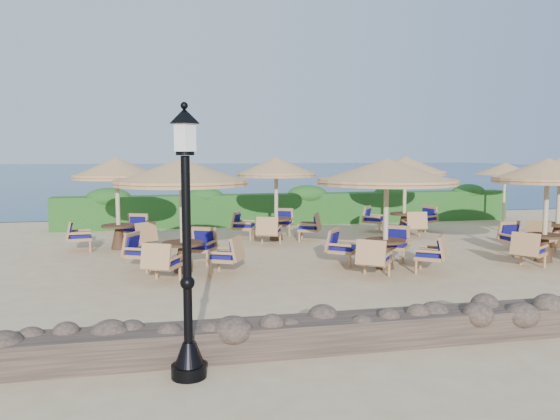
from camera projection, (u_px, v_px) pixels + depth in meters
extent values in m
plane|color=tan|center=(360.00, 258.00, 14.42)|extent=(120.00, 120.00, 0.00)
plane|color=#0C2B4E|center=(196.00, 171.00, 82.46)|extent=(160.00, 160.00, 0.00)
cube|color=#1B4B18|center=(295.00, 209.00, 21.36)|extent=(18.00, 0.90, 1.20)
cube|color=brown|center=(503.00, 320.00, 8.37)|extent=(15.00, 0.65, 0.44)
cylinder|color=black|center=(189.00, 371.00, 6.79)|extent=(0.44, 0.44, 0.16)
cone|color=black|center=(189.00, 354.00, 6.77)|extent=(0.36, 0.36, 0.30)
cylinder|color=black|center=(187.00, 255.00, 6.64)|extent=(0.11, 0.11, 2.40)
cylinder|color=silver|center=(185.00, 136.00, 6.49)|extent=(0.30, 0.30, 0.36)
cone|color=black|center=(184.00, 116.00, 6.46)|extent=(0.40, 0.40, 0.18)
cylinder|color=beige|center=(504.00, 197.00, 21.00)|extent=(0.10, 0.10, 2.20)
cone|color=#A47343|center=(505.00, 169.00, 20.89)|extent=(2.30, 2.30, 0.45)
cylinder|color=beige|center=(182.00, 221.00, 12.66)|extent=(0.12, 0.12, 2.40)
cone|color=#A47343|center=(181.00, 170.00, 12.53)|extent=(3.12, 3.12, 0.55)
cylinder|color=#A47343|center=(182.00, 183.00, 12.56)|extent=(3.06, 3.06, 0.14)
cylinder|color=#4A2D1A|center=(183.00, 243.00, 12.71)|extent=(0.96, 0.96, 0.06)
cone|color=#4A2D1A|center=(183.00, 258.00, 12.75)|extent=(0.44, 0.44, 0.64)
cylinder|color=beige|center=(386.00, 219.00, 13.03)|extent=(0.12, 0.12, 2.40)
cone|color=#A47343|center=(387.00, 170.00, 12.91)|extent=(3.34, 3.34, 0.55)
cylinder|color=#A47343|center=(387.00, 182.00, 12.94)|extent=(3.28, 3.28, 0.14)
cylinder|color=#4A2D1A|center=(385.00, 241.00, 13.09)|extent=(0.96, 0.96, 0.06)
cone|color=#4A2D1A|center=(385.00, 255.00, 13.12)|extent=(0.44, 0.44, 0.64)
cylinder|color=beige|center=(546.00, 215.00, 13.86)|extent=(0.12, 0.12, 2.40)
cone|color=#A47343|center=(548.00, 169.00, 13.74)|extent=(2.72, 2.72, 0.55)
cylinder|color=#A47343|center=(547.00, 180.00, 13.77)|extent=(2.67, 2.67, 0.14)
cylinder|color=#4A2D1A|center=(545.00, 236.00, 13.91)|extent=(0.96, 0.96, 0.06)
cone|color=#4A2D1A|center=(544.00, 249.00, 13.95)|extent=(0.44, 0.44, 0.64)
cylinder|color=beige|center=(118.00, 208.00, 15.73)|extent=(0.12, 0.12, 2.40)
cone|color=#A47343|center=(117.00, 167.00, 15.61)|extent=(2.50, 2.50, 0.55)
cylinder|color=#A47343|center=(117.00, 177.00, 15.64)|extent=(2.45, 2.45, 0.14)
cylinder|color=#4A2D1A|center=(118.00, 226.00, 15.79)|extent=(0.96, 0.96, 0.06)
cone|color=#4A2D1A|center=(119.00, 238.00, 15.82)|extent=(0.44, 0.44, 0.64)
cylinder|color=beige|center=(276.00, 203.00, 17.38)|extent=(0.12, 0.12, 2.40)
cone|color=#A47343|center=(276.00, 166.00, 17.26)|extent=(2.54, 2.54, 0.55)
cylinder|color=#A47343|center=(276.00, 174.00, 17.29)|extent=(2.49, 2.49, 0.14)
cylinder|color=#4A2D1A|center=(276.00, 219.00, 17.44)|extent=(0.96, 0.96, 0.06)
cone|color=#4A2D1A|center=(276.00, 230.00, 17.47)|extent=(0.44, 0.44, 0.64)
cylinder|color=beige|center=(405.00, 199.00, 18.79)|extent=(0.12, 0.12, 2.40)
cone|color=#A47343|center=(405.00, 165.00, 18.67)|extent=(2.77, 2.77, 0.55)
cylinder|color=#A47343|center=(405.00, 173.00, 18.70)|extent=(2.72, 2.72, 0.14)
cylinder|color=#4A2D1A|center=(404.00, 214.00, 18.85)|extent=(0.96, 0.96, 0.06)
cone|color=#4A2D1A|center=(404.00, 224.00, 18.88)|extent=(0.44, 0.44, 0.64)
cylinder|color=beige|center=(558.00, 207.00, 16.00)|extent=(0.12, 0.12, 2.40)
cylinder|color=#A47343|center=(560.00, 176.00, 15.91)|extent=(2.84, 2.84, 0.14)
cylinder|color=#4A2D1A|center=(558.00, 225.00, 16.06)|extent=(0.96, 0.96, 0.06)
cone|color=#4A2D1A|center=(557.00, 236.00, 16.09)|extent=(0.44, 0.44, 0.64)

